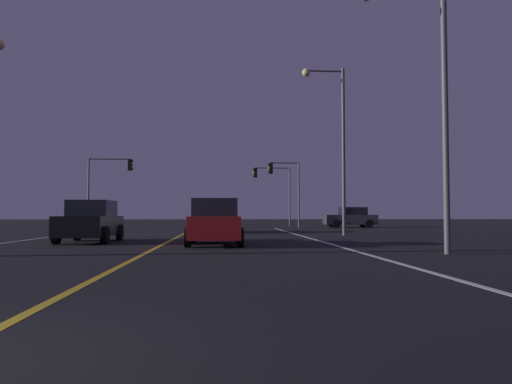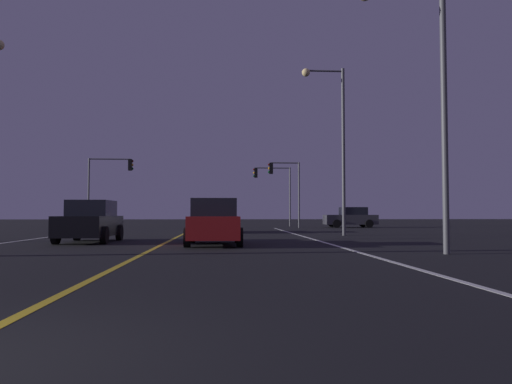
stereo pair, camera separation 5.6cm
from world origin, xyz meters
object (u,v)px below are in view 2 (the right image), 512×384
car_lead_same_lane (214,223)px  street_lamp_right_near (423,81)px  car_crossing_side (351,218)px  traffic_light_near_left (110,176)px  traffic_light_far_right (272,182)px  car_ahead_far (218,219)px  street_lamp_right_far (334,130)px  car_oncoming (90,222)px  traffic_light_near_right (284,179)px

car_lead_same_lane → street_lamp_right_near: 8.69m
car_crossing_side → traffic_light_near_left: (-19.63, -1.08, 3.31)m
traffic_light_near_left → traffic_light_far_right: 14.52m
car_ahead_far → street_lamp_right_far: street_lamp_right_far is taller
car_oncoming → street_lamp_right_near: street_lamp_right_near is taller
car_crossing_side → traffic_light_near_right: bearing=10.7°
car_crossing_side → traffic_light_near_right: size_ratio=0.81×
car_oncoming → traffic_light_near_right: 22.08m
traffic_light_near_right → traffic_light_near_left: 13.89m
traffic_light_far_right → car_lead_same_lane: bearing=79.9°
car_lead_same_lane → traffic_light_near_right: (5.23, 21.42, 3.11)m
traffic_light_near_right → traffic_light_far_right: bearing=-85.4°
car_ahead_far → traffic_light_near_right: bearing=-29.8°
car_oncoming → traffic_light_near_left: 19.89m
traffic_light_near_left → street_lamp_right_far: 20.43m
car_ahead_far → car_crossing_side: bearing=-47.0°
car_oncoming → traffic_light_near_left: (-3.60, 19.28, 3.31)m
car_lead_same_lane → traffic_light_near_right: 22.27m
traffic_light_near_right → street_lamp_right_near: size_ratio=0.69×
car_oncoming → car_lead_same_lane: bearing=67.1°
traffic_light_near_right → car_oncoming: bearing=61.9°
car_crossing_side → street_lamp_right_far: 16.45m
car_ahead_far → car_lead_same_lane: 12.25m
car_ahead_far → traffic_light_far_right: size_ratio=0.79×
car_oncoming → street_lamp_right_near: (11.14, -6.74, 4.16)m
street_lamp_right_near → car_lead_same_lane: bearing=-37.1°
car_oncoming → car_crossing_side: same height
street_lamp_right_far → traffic_light_near_right: bearing=-85.9°
car_ahead_far → traffic_light_far_right: (4.80, 14.67, 3.22)m
car_oncoming → car_ahead_far: (5.04, 10.11, 0.00)m
car_crossing_side → traffic_light_far_right: 8.26m
traffic_light_near_left → street_lamp_right_far: street_lamp_right_far is taller
car_crossing_side → car_lead_same_lane: bearing=64.0°
car_ahead_far → traffic_light_near_left: bearing=43.3°
car_crossing_side → traffic_light_far_right: traffic_light_far_right is taller
car_oncoming → car_lead_same_lane: size_ratio=1.00×
car_crossing_side → street_lamp_right_near: street_lamp_right_near is taller
car_oncoming → traffic_light_near_left: traffic_light_near_left is taller
car_lead_same_lane → street_lamp_right_near: size_ratio=0.55×
car_ahead_far → traffic_light_near_right: size_ratio=0.81×
traffic_light_far_right → traffic_light_near_right: bearing=94.6°
traffic_light_near_right → traffic_light_far_right: size_ratio=0.98×
car_oncoming → car_crossing_side: (16.03, 20.37, 0.00)m
traffic_light_near_left → street_lamp_right_far: bearing=-43.1°
traffic_light_far_right → street_lamp_right_near: (1.30, -31.53, 0.94)m
car_lead_same_lane → traffic_light_near_left: bearing=22.0°
traffic_light_far_right → street_lamp_right_far: bearing=94.2°
traffic_light_near_left → street_lamp_right_near: 29.92m
traffic_light_near_right → street_lamp_right_near: 26.06m
traffic_light_near_left → traffic_light_near_right: bearing=0.0°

